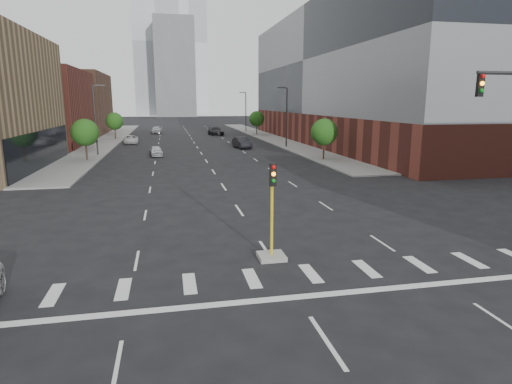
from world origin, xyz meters
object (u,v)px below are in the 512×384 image
object	(u,v)px
car_distant	(157,130)
median_traffic_signal	(272,238)
car_mid_right	(242,143)
car_deep_right	(216,131)
car_far_left	(131,140)
car_near_left	(156,151)

from	to	relation	value
car_distant	median_traffic_signal	bearing A→B (deg)	-81.32
car_mid_right	car_deep_right	distance (m)	26.28
car_far_left	car_distant	bearing A→B (deg)	78.32
median_traffic_signal	car_far_left	distance (m)	58.02
median_traffic_signal	car_far_left	xyz separation A→B (m)	(-10.50, 57.06, -0.28)
car_mid_right	car_near_left	bearing A→B (deg)	-158.76
car_near_left	car_distant	distance (m)	40.65
car_far_left	car_deep_right	xyz separation A→B (m)	(15.99, 15.54, 0.17)
median_traffic_signal	car_deep_right	bearing A→B (deg)	85.67
car_deep_right	car_distant	distance (m)	14.26
car_deep_right	car_distant	world-z (taller)	car_deep_right
car_far_left	car_distant	size ratio (longest dim) A/B	1.00
car_near_left	car_deep_right	world-z (taller)	car_deep_right
car_near_left	car_far_left	xyz separation A→B (m)	(-4.52, 17.90, 0.02)
car_mid_right	car_distant	size ratio (longest dim) A/B	1.01
car_mid_right	car_far_left	world-z (taller)	car_mid_right
median_traffic_signal	car_near_left	world-z (taller)	median_traffic_signal
median_traffic_signal	car_distant	distance (m)	80.09
car_deep_right	car_mid_right	bearing A→B (deg)	-94.98
car_far_left	car_distant	xyz separation A→B (m)	(3.68, 22.74, 0.15)
car_deep_right	car_distant	bearing A→B (deg)	142.31
car_distant	car_deep_right	bearing A→B (deg)	-26.52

